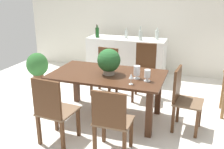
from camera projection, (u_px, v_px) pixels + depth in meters
name	position (u px, v px, depth m)	size (l,w,h in m)	color
ground_plane	(109.00, 114.00, 4.46)	(7.04, 7.04, 0.00)	silver
back_wall	(145.00, 21.00, 6.36)	(6.40, 0.10, 2.60)	silver
dining_table	(108.00, 81.00, 4.19)	(1.81, 1.04, 0.77)	#422616
chair_far_right	(145.00, 69.00, 4.99)	(0.47, 0.52, 1.07)	#4C2D19
chair_near_right	(111.00, 119.00, 3.21)	(0.48, 0.41, 0.93)	#4C2D19
chair_far_left	(106.00, 68.00, 5.24)	(0.50, 0.48, 0.93)	#4C2D19
chair_foot_end	(182.00, 96.00, 3.86)	(0.45, 0.48, 0.97)	#4C2D19
chair_near_left	(53.00, 108.00, 3.45)	(0.50, 0.51, 0.99)	#4C2D19
flower_centerpiece	(109.00, 61.00, 4.04)	(0.37, 0.37, 0.42)	gray
crystal_vase_left	(137.00, 71.00, 3.88)	(0.10, 0.10, 0.20)	silver
crystal_vase_center_near	(147.00, 74.00, 3.77)	(0.10, 0.10, 0.18)	silver
wine_glass	(131.00, 77.00, 3.65)	(0.07, 0.07, 0.16)	silver
kitchen_counter	(126.00, 59.00, 6.06)	(1.80, 0.58, 0.97)	silver
wine_bottle_amber	(140.00, 35.00, 5.64)	(0.08, 0.08, 0.31)	#B2BFB7
wine_bottle_clear	(157.00, 35.00, 5.76)	(0.08, 0.08, 0.26)	#B2BFB7
wine_bottle_dark	(126.00, 34.00, 5.89)	(0.07, 0.07, 0.23)	#B2BFB7
wine_bottle_tall	(97.00, 32.00, 6.13)	(0.08, 0.08, 0.28)	#511E28
wine_bottle_green	(97.00, 32.00, 5.97)	(0.08, 0.08, 0.29)	#194C1E
potted_plant_floor	(37.00, 65.00, 5.94)	(0.50, 0.50, 0.67)	brown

